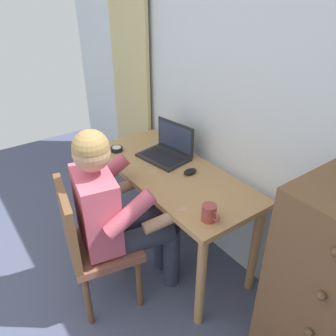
% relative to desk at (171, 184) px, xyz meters
% --- Properties ---
extents(wall_back, '(4.80, 0.05, 2.50)m').
position_rel_desk_xyz_m(wall_back, '(0.26, 0.35, 0.64)').
color(wall_back, silver).
rests_on(wall_back, ground_plane).
extents(curtain_panel, '(0.57, 0.03, 2.28)m').
position_rel_desk_xyz_m(curtain_panel, '(-0.99, 0.28, 0.53)').
color(curtain_panel, '#CCB77A').
rests_on(curtain_panel, ground_plane).
extents(desk, '(1.30, 0.57, 0.72)m').
position_rel_desk_xyz_m(desk, '(0.00, 0.00, 0.00)').
color(desk, tan).
rests_on(desk, ground_plane).
extents(chair, '(0.49, 0.48, 0.86)m').
position_rel_desk_xyz_m(chair, '(0.06, -0.64, -0.13)').
color(chair, brown).
rests_on(chair, ground_plane).
extents(person_seated, '(0.61, 0.64, 1.18)m').
position_rel_desk_xyz_m(person_seated, '(0.10, -0.46, 0.05)').
color(person_seated, '#33384C').
rests_on(person_seated, ground_plane).
extents(laptop, '(0.38, 0.30, 0.24)m').
position_rel_desk_xyz_m(laptop, '(-0.18, 0.10, 0.16)').
color(laptop, '#232326').
rests_on(laptop, desk).
extents(computer_mouse, '(0.06, 0.10, 0.03)m').
position_rel_desk_xyz_m(computer_mouse, '(0.10, 0.08, 0.12)').
color(computer_mouse, black).
rests_on(computer_mouse, desk).
extents(desk_clock, '(0.09, 0.09, 0.03)m').
position_rel_desk_xyz_m(desk_clock, '(-0.47, -0.16, 0.12)').
color(desk_clock, black).
rests_on(desk_clock, desk).
extents(coffee_mug, '(0.12, 0.08, 0.09)m').
position_rel_desk_xyz_m(coffee_mug, '(0.54, -0.15, 0.15)').
color(coffee_mug, '#9E3D38').
rests_on(coffee_mug, desk).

